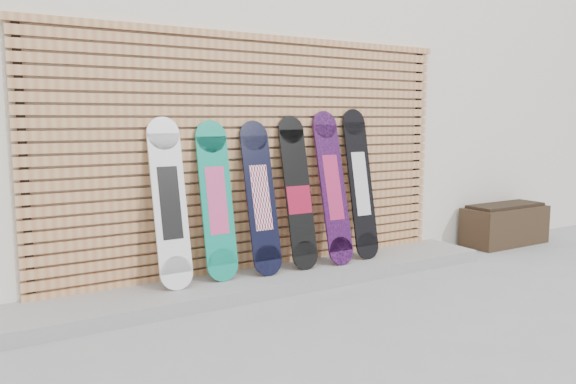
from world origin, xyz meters
The scene contains 11 objects.
ground centered at (0.00, 0.00, 0.00)m, with size 80.00×80.00×0.00m, color gray.
building centered at (0.50, 3.50, 1.80)m, with size 12.00×5.00×3.60m, color silver.
concrete_step centered at (-0.15, 0.68, 0.06)m, with size 4.60×0.70×0.12m, color gray.
slat_wall centered at (-0.15, 0.97, 1.21)m, with size 4.26×0.08×2.29m.
planter_box centered at (3.10, 0.72, 0.24)m, with size 1.11×0.46×0.50m.
snowboard_0 centered at (-1.10, 0.79, 0.83)m, with size 0.28×0.32×1.43m.
snowboard_1 centered at (-0.67, 0.80, 0.82)m, with size 0.29×0.28×1.40m.
snowboard_2 centered at (-0.25, 0.77, 0.81)m, with size 0.28×0.34×1.39m.
snowboard_3 centered at (0.15, 0.77, 0.83)m, with size 0.27×0.34×1.44m.
snowboard_4 centered at (0.54, 0.75, 0.86)m, with size 0.28×0.38×1.49m.
snowboard_5 centered at (0.90, 0.78, 0.87)m, with size 0.27×0.33×1.51m.
Camera 1 is at (-2.65, -3.67, 1.53)m, focal length 35.00 mm.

